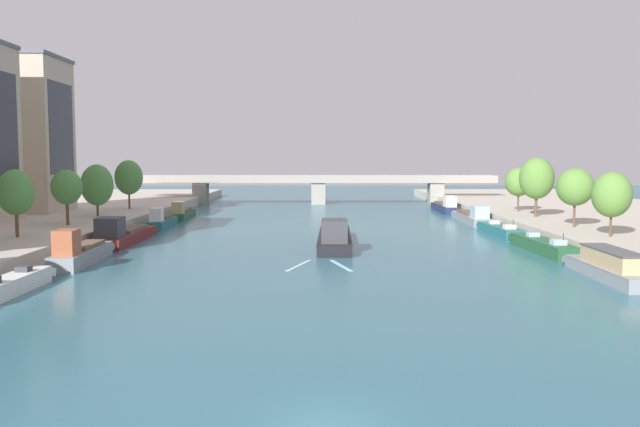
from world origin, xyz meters
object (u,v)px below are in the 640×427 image
moored_boat_right_second (500,230)px  moored_boat_right_far (472,217)px  tree_right_by_lamp (519,182)px  tree_right_past_mid (575,187)px  bridge_far (318,185)px  moored_boat_left_second (182,213)px  moored_boat_left_near (162,221)px  tree_right_far (612,195)px  moored_boat_left_midway (123,234)px  tree_left_far (129,177)px  moored_boat_left_upstream (81,253)px  moored_boat_right_midway (445,207)px  tree_left_distant (67,187)px  moored_boat_left_far (12,284)px  moored_boat_right_gap_after (609,266)px  tree_left_by_lamp (97,185)px  tree_left_end_of_row (16,192)px  barge_midriver (335,237)px  moored_boat_right_upstream (542,245)px  tree_right_nearest (537,178)px

moored_boat_right_second → moored_boat_right_far: (0.02, 14.64, 0.28)m
tree_right_by_lamp → tree_right_past_mid: bearing=-91.0°
bridge_far → moored_boat_left_second: bearing=-124.4°
moored_boat_left_near → tree_right_far: bearing=-26.2°
moored_boat_left_midway → moored_boat_left_near: (0.49, 16.25, -0.07)m
moored_boat_left_midway → bridge_far: bearing=70.3°
tree_right_past_mid → moored_boat_left_second: bearing=149.9°
moored_boat_left_near → tree_left_far: tree_left_far is taller
moored_boat_left_upstream → moored_boat_left_near: size_ratio=1.10×
moored_boat_right_midway → bridge_far: 29.68m
moored_boat_right_far → tree_left_distant: size_ratio=2.53×
moored_boat_right_far → tree_right_past_mid: (6.31, -21.57, 5.25)m
moored_boat_left_upstream → tree_right_past_mid: tree_right_past_mid is taller
moored_boat_left_far → tree_left_distant: 31.91m
moored_boat_left_second → moored_boat_right_far: size_ratio=0.77×
moored_boat_right_gap_after → tree_left_by_lamp: tree_left_by_lamp is taller
moored_boat_right_second → tree_left_by_lamp: bearing=172.7°
moored_boat_left_far → tree_left_far: size_ratio=1.41×
moored_boat_left_far → tree_right_past_mid: bearing=29.4°
moored_boat_left_midway → tree_left_end_of_row: (-7.83, -8.31, 5.05)m
moored_boat_left_midway → moored_boat_right_midway: (43.49, 40.79, 0.00)m
moored_boat_left_near → tree_right_by_lamp: tree_right_by_lamp is taller
tree_left_by_lamp → moored_boat_left_midway: bearing=-62.5°
tree_left_end_of_row → tree_right_past_mid: tree_left_end_of_row is taller
tree_left_distant → tree_right_by_lamp: bearing=18.5°
moored_boat_left_midway → tree_right_past_mid: 50.42m
tree_left_distant → barge_midriver: bearing=-11.2°
moored_boat_left_upstream → moored_boat_right_upstream: moored_boat_left_upstream is taller
tree_left_distant → tree_left_far: tree_left_far is taller
moored_boat_right_upstream → tree_right_past_mid: 11.75m
moored_boat_left_far → moored_boat_right_upstream: 47.86m
moored_boat_left_upstream → moored_boat_right_upstream: 43.88m
moored_boat_right_far → moored_boat_left_upstream: bearing=-139.4°
moored_boat_right_midway → tree_left_distant: 63.29m
moored_boat_left_midway → tree_right_past_mid: bearing=1.1°
tree_right_nearest → tree_right_by_lamp: (0.43, 9.02, -0.79)m
moored_boat_left_second → moored_boat_right_upstream: 57.00m
moored_boat_left_near → tree_left_far: (-7.63, 11.53, 5.50)m
moored_boat_right_gap_after → moored_boat_right_midway: moored_boat_right_midway is taller
tree_left_end_of_row → tree_right_far: bearing=0.1°
tree_left_distant → moored_boat_right_gap_after: bearing=-26.5°
moored_boat_left_near → moored_boat_left_midway: bearing=-91.7°
moored_boat_left_upstream → moored_boat_right_far: size_ratio=0.76×
moored_boat_left_near → tree_left_by_lamp: tree_left_by_lamp is taller
moored_boat_left_midway → moored_boat_left_second: size_ratio=1.28×
barge_midriver → moored_boat_left_near: barge_midriver is taller
moored_boat_left_midway → moored_boat_right_upstream: (43.80, -7.29, -0.30)m
moored_boat_left_second → tree_left_distant: (-7.83, -26.36, 5.14)m
moored_boat_left_upstream → tree_right_far: tree_right_far is taller
moored_boat_right_midway → tree_right_nearest: (6.61, -27.09, 5.71)m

